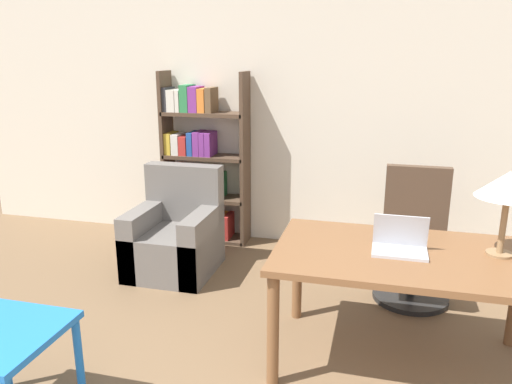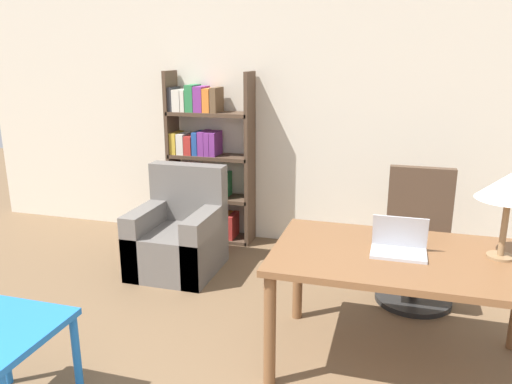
{
  "view_description": "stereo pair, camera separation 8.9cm",
  "coord_description": "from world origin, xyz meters",
  "px_view_note": "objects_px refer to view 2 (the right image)",
  "views": [
    {
      "loc": [
        0.4,
        -0.27,
        1.86
      ],
      "look_at": [
        -0.39,
        2.79,
        0.98
      ],
      "focal_mm": 35.0,
      "sensor_mm": 36.0,
      "label": 1
    },
    {
      "loc": [
        0.49,
        -0.25,
        1.86
      ],
      "look_at": [
        -0.39,
        2.79,
        0.98
      ],
      "focal_mm": 35.0,
      "sensor_mm": 36.0,
      "label": 2
    }
  ],
  "objects_px": {
    "laptop": "(399,246)",
    "office_chair": "(417,244)",
    "table_lamp": "(510,188)",
    "bookshelf": "(205,168)",
    "side_table_blue": "(0,343)",
    "armchair": "(179,238)",
    "desk": "(405,269)"
  },
  "relations": [
    {
      "from": "desk",
      "to": "armchair",
      "type": "distance_m",
      "value": 2.15
    },
    {
      "from": "table_lamp",
      "to": "office_chair",
      "type": "relative_size",
      "value": 0.49
    },
    {
      "from": "armchair",
      "to": "bookshelf",
      "type": "height_order",
      "value": "bookshelf"
    },
    {
      "from": "office_chair",
      "to": "side_table_blue",
      "type": "xyz_separation_m",
      "value": [
        -2.04,
        -2.04,
        0.02
      ]
    },
    {
      "from": "bookshelf",
      "to": "side_table_blue",
      "type": "bearing_deg",
      "value": -89.6
    },
    {
      "from": "desk",
      "to": "armchair",
      "type": "height_order",
      "value": "armchair"
    },
    {
      "from": "table_lamp",
      "to": "bookshelf",
      "type": "relative_size",
      "value": 0.29
    },
    {
      "from": "table_lamp",
      "to": "armchair",
      "type": "height_order",
      "value": "table_lamp"
    },
    {
      "from": "office_chair",
      "to": "bookshelf",
      "type": "relative_size",
      "value": 0.6
    },
    {
      "from": "laptop",
      "to": "armchair",
      "type": "xyz_separation_m",
      "value": [
        -1.85,
        0.94,
        -0.49
      ]
    },
    {
      "from": "table_lamp",
      "to": "bookshelf",
      "type": "distance_m",
      "value": 3.0
    },
    {
      "from": "office_chair",
      "to": "armchair",
      "type": "relative_size",
      "value": 1.12
    },
    {
      "from": "table_lamp",
      "to": "armchair",
      "type": "xyz_separation_m",
      "value": [
        -2.41,
        0.84,
        -0.85
      ]
    },
    {
      "from": "table_lamp",
      "to": "armchair",
      "type": "distance_m",
      "value": 2.69
    },
    {
      "from": "laptop",
      "to": "armchair",
      "type": "distance_m",
      "value": 2.13
    },
    {
      "from": "office_chair",
      "to": "laptop",
      "type": "bearing_deg",
      "value": -98.83
    },
    {
      "from": "laptop",
      "to": "table_lamp",
      "type": "height_order",
      "value": "table_lamp"
    },
    {
      "from": "bookshelf",
      "to": "desk",
      "type": "bearing_deg",
      "value": -41.82
    },
    {
      "from": "table_lamp",
      "to": "office_chair",
      "type": "bearing_deg",
      "value": 115.41
    },
    {
      "from": "table_lamp",
      "to": "side_table_blue",
      "type": "distance_m",
      "value": 2.81
    },
    {
      "from": "office_chair",
      "to": "armchair",
      "type": "distance_m",
      "value": 2.01
    },
    {
      "from": "laptop",
      "to": "bookshelf",
      "type": "xyz_separation_m",
      "value": [
        -1.91,
        1.75,
        -0.03
      ]
    },
    {
      "from": "bookshelf",
      "to": "table_lamp",
      "type": "bearing_deg",
      "value": -33.68
    },
    {
      "from": "side_table_blue",
      "to": "armchair",
      "type": "bearing_deg",
      "value": 88.74
    },
    {
      "from": "armchair",
      "to": "bookshelf",
      "type": "relative_size",
      "value": 0.53
    },
    {
      "from": "armchair",
      "to": "bookshelf",
      "type": "xyz_separation_m",
      "value": [
        -0.06,
        0.81,
        0.46
      ]
    },
    {
      "from": "office_chair",
      "to": "table_lamp",
      "type": "bearing_deg",
      "value": -64.59
    },
    {
      "from": "office_chair",
      "to": "bookshelf",
      "type": "distance_m",
      "value": 2.23
    },
    {
      "from": "laptop",
      "to": "office_chair",
      "type": "xyz_separation_m",
      "value": [
        0.15,
        0.96,
        -0.34
      ]
    },
    {
      "from": "desk",
      "to": "laptop",
      "type": "distance_m",
      "value": 0.15
    },
    {
      "from": "armchair",
      "to": "table_lamp",
      "type": "bearing_deg",
      "value": -19.28
    },
    {
      "from": "desk",
      "to": "side_table_blue",
      "type": "xyz_separation_m",
      "value": [
        -1.94,
        -1.07,
        -0.18
      ]
    }
  ]
}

